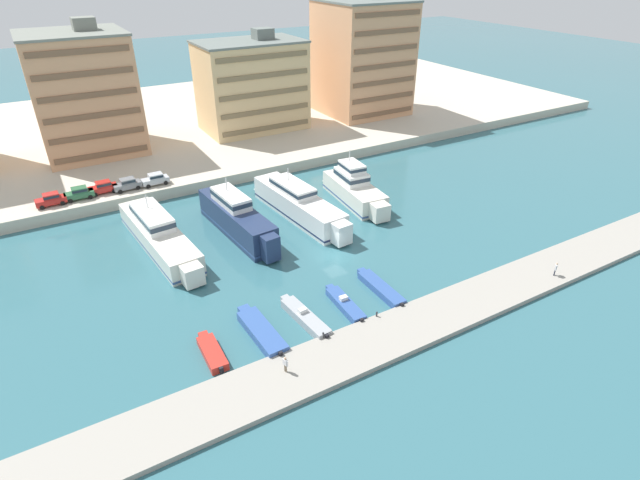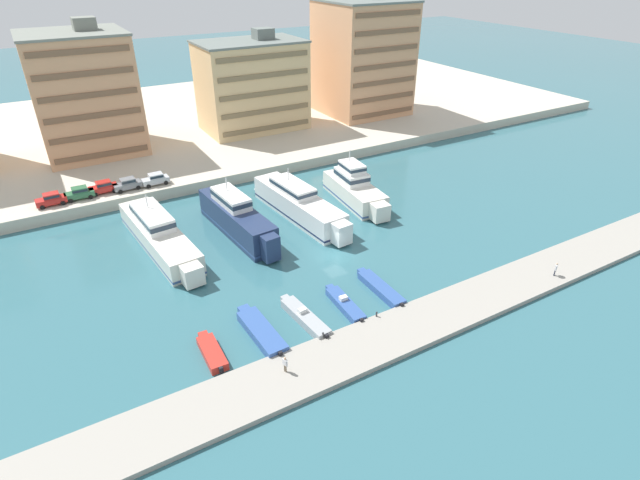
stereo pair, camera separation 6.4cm
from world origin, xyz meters
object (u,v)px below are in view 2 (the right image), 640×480
at_px(motorboat_red_far_left, 212,352).
at_px(pedestrian_mid_deck, 556,268).
at_px(yacht_white_mid_left, 299,204).
at_px(car_silver_center, 156,179).
at_px(yacht_ivory_center_left, 355,189).
at_px(car_red_mid_left, 103,187).
at_px(pedestrian_near_edge, 285,363).
at_px(yacht_ivory_far_left, 159,234).
at_px(motorboat_blue_center_left, 345,304).
at_px(car_red_far_left, 51,199).
at_px(motorboat_blue_center, 380,288).
at_px(car_grey_center_left, 127,184).
at_px(yacht_navy_left, 237,218).
at_px(motorboat_grey_mid_left, 305,317).
at_px(motorboat_blue_left, 261,331).
at_px(car_green_left, 79,193).

height_order(motorboat_red_far_left, pedestrian_mid_deck, pedestrian_mid_deck).
height_order(yacht_white_mid_left, car_silver_center, yacht_white_mid_left).
height_order(yacht_white_mid_left, yacht_ivory_center_left, yacht_ivory_center_left).
relative_size(yacht_white_mid_left, car_red_mid_left, 5.21).
height_order(yacht_white_mid_left, pedestrian_near_edge, yacht_white_mid_left).
height_order(yacht_ivory_far_left, motorboat_blue_center_left, yacht_ivory_far_left).
bearing_deg(car_red_mid_left, yacht_white_mid_left, -38.37).
height_order(car_red_far_left, pedestrian_mid_deck, car_red_far_left).
bearing_deg(yacht_ivory_center_left, motorboat_blue_center, -116.41).
bearing_deg(car_silver_center, car_grey_center_left, 177.35).
xyz_separation_m(yacht_navy_left, pedestrian_mid_deck, (27.94, -29.12, -0.71)).
xyz_separation_m(pedestrian_near_edge, pedestrian_mid_deck, (34.33, -1.96, 0.01)).
bearing_deg(motorboat_grey_mid_left, yacht_navy_left, 86.87).
bearing_deg(yacht_ivory_far_left, motorboat_blue_center, -49.90).
bearing_deg(yacht_ivory_center_left, motorboat_grey_mid_left, -133.54).
height_order(yacht_navy_left, car_grey_center_left, yacht_navy_left).
bearing_deg(car_red_mid_left, yacht_navy_left, -53.61).
xyz_separation_m(yacht_navy_left, yacht_white_mid_left, (9.63, 0.26, -0.33)).
relative_size(yacht_ivory_far_left, motorboat_blue_center_left, 3.16).
height_order(yacht_ivory_center_left, car_red_far_left, yacht_ivory_center_left).
relative_size(yacht_ivory_far_left, motorboat_grey_mid_left, 2.78).
relative_size(motorboat_blue_center, car_grey_center_left, 1.95).
bearing_deg(motorboat_blue_center_left, car_red_mid_left, 113.77).
bearing_deg(yacht_ivory_far_left, motorboat_blue_center_left, -58.82).
height_order(motorboat_red_far_left, car_red_far_left, car_red_far_left).
bearing_deg(motorboat_blue_left, pedestrian_mid_deck, -13.57).
bearing_deg(car_green_left, motorboat_red_far_left, -81.29).
distance_m(yacht_white_mid_left, pedestrian_mid_deck, 34.62).
height_order(motorboat_blue_center, car_red_far_left, car_red_far_left).
distance_m(motorboat_blue_left, motorboat_grey_mid_left, 4.86).
distance_m(motorboat_blue_left, car_silver_center, 39.07).
height_order(motorboat_red_far_left, motorboat_grey_mid_left, motorboat_grey_mid_left).
relative_size(yacht_white_mid_left, car_green_left, 5.27).
bearing_deg(yacht_ivory_center_left, motorboat_blue_left, -139.90).
bearing_deg(motorboat_blue_center, pedestrian_mid_deck, -23.47).
xyz_separation_m(motorboat_grey_mid_left, car_green_left, (-16.23, 39.59, 2.29)).
bearing_deg(yacht_ivory_center_left, car_silver_center, 145.71).
relative_size(motorboat_blue_center_left, pedestrian_near_edge, 4.28).
relative_size(car_red_far_left, car_green_left, 1.01).
xyz_separation_m(yacht_white_mid_left, yacht_ivory_center_left, (9.80, 0.24, 0.14)).
distance_m(yacht_white_mid_left, car_red_far_left, 35.67).
relative_size(yacht_white_mid_left, motorboat_grey_mid_left, 2.63).
distance_m(yacht_navy_left, motorboat_blue_center_left, 21.68).
bearing_deg(yacht_navy_left, car_red_far_left, 139.37).
relative_size(motorboat_blue_left, car_green_left, 2.11).
relative_size(yacht_ivory_far_left, motorboat_red_far_left, 3.85).
bearing_deg(motorboat_red_far_left, yacht_navy_left, 62.01).
relative_size(yacht_ivory_far_left, car_red_far_left, 5.52).
xyz_separation_m(yacht_white_mid_left, motorboat_blue_left, (-15.64, -21.19, -1.46)).
bearing_deg(yacht_ivory_center_left, car_red_mid_left, 151.09).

